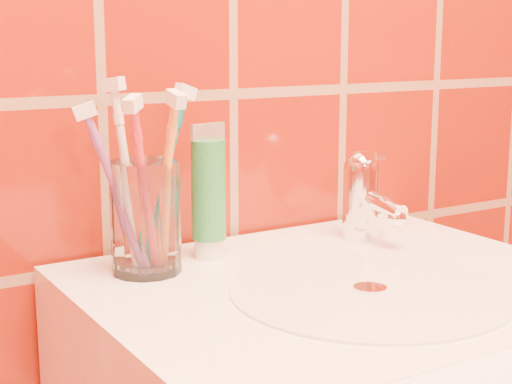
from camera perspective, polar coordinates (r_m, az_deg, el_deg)
glass_tumbler at (r=0.90m, az=-8.05°, el=-1.83°), size 0.08×0.08×0.13m
toothpaste_tube at (r=0.95m, az=-3.47°, el=-0.27°), size 0.05×0.04×0.17m
faucet at (r=1.05m, az=7.79°, el=0.01°), size 0.05×0.11×0.12m
toothbrush_0 at (r=0.89m, az=-9.33°, el=0.98°), size 0.08×0.09×0.23m
toothbrush_1 at (r=0.88m, az=-6.64°, el=0.43°), size 0.04×0.13×0.23m
toothbrush_2 at (r=0.87m, az=-8.10°, el=0.16°), size 0.12×0.12×0.22m
toothbrush_3 at (r=0.88m, az=-10.05°, el=-0.05°), size 0.13×0.11×0.21m
toothbrush_4 at (r=0.92m, az=-6.76°, el=1.01°), size 0.13×0.12×0.22m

